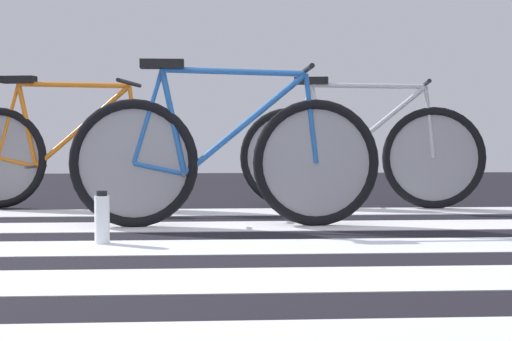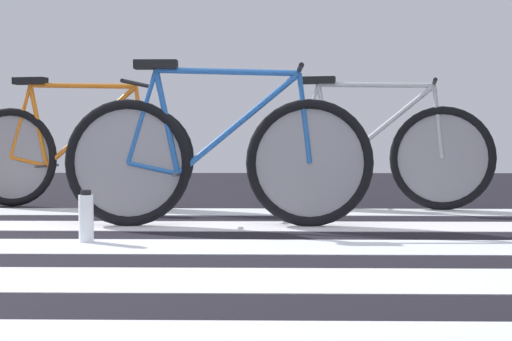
% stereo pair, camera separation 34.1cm
% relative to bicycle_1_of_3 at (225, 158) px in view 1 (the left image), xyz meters
% --- Properties ---
extents(ground, '(18.00, 14.00, 0.02)m').
position_rel_bicycle_1_of_3_xyz_m(ground, '(-0.10, -0.92, -0.40)').
color(ground, black).
extents(crosswalk_markings, '(5.49, 4.27, 0.00)m').
position_rel_bicycle_1_of_3_xyz_m(crosswalk_markings, '(-0.11, -1.14, -0.38)').
color(crosswalk_markings, silver).
rests_on(crosswalk_markings, ground).
extents(bicycle_1_of_3, '(1.74, 0.52, 0.93)m').
position_rel_bicycle_1_of_3_xyz_m(bicycle_1_of_3, '(0.00, 0.00, 0.00)').
color(bicycle_1_of_3, black).
rests_on(bicycle_1_of_3, ground).
extents(bicycle_2_of_3, '(1.71, 0.56, 0.93)m').
position_rel_bicycle_1_of_3_xyz_m(bicycle_2_of_3, '(0.97, 1.03, 0.00)').
color(bicycle_2_of_3, black).
rests_on(bicycle_2_of_3, ground).
extents(bicycle_3_of_3, '(1.72, 0.54, 0.93)m').
position_rel_bicycle_1_of_3_xyz_m(bicycle_3_of_3, '(-1.09, 1.06, 0.00)').
color(bicycle_3_of_3, black).
rests_on(bicycle_3_of_3, ground).
extents(water_bottle, '(0.07, 0.07, 0.25)m').
position_rel_bicycle_1_of_3_xyz_m(water_bottle, '(-0.59, -0.62, -0.27)').
color(water_bottle, white).
rests_on(water_bottle, ground).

